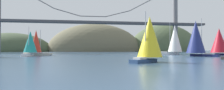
% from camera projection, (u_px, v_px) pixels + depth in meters
% --- Properties ---
extents(ground_plane, '(360.00, 360.00, 0.00)m').
position_uv_depth(ground_plane, '(159.00, 69.00, 24.37)').
color(ground_plane, '#2D4760').
extents(headland_right, '(56.69, 44.00, 42.60)m').
position_uv_depth(headland_right, '(164.00, 51.00, 167.63)').
color(headland_right, '#4C5B3D').
rests_on(headland_right, ground_plane).
extents(headland_left, '(57.27, 44.00, 26.63)m').
position_uv_depth(headland_left, '(11.00, 52.00, 147.95)').
color(headland_left, '#425138').
rests_on(headland_left, ground_plane).
extents(headland_center, '(71.49, 44.00, 41.79)m').
position_uv_depth(headland_center, '(95.00, 51.00, 158.22)').
color(headland_center, '#6B664C').
rests_on(headland_center, ground_plane).
extents(suspension_bridge, '(135.94, 6.00, 43.69)m').
position_uv_depth(suspension_bridge, '(93.00, 19.00, 118.25)').
color(suspension_bridge, slate).
rests_on(suspension_bridge, ground_plane).
extents(sailboat_white_mainsail, '(9.96, 7.39, 12.11)m').
position_uv_depth(sailboat_white_mainsail, '(174.00, 39.00, 79.15)').
color(sailboat_white_mainsail, white).
rests_on(sailboat_white_mainsail, ground_plane).
extents(sailboat_navy_sail, '(8.54, 9.49, 11.27)m').
position_uv_depth(sailboat_navy_sail, '(196.00, 37.00, 62.33)').
color(sailboat_navy_sail, '#191E4C').
rests_on(sailboat_navy_sail, ground_plane).
extents(sailboat_yellow_sail, '(7.36, 6.62, 8.66)m').
position_uv_depth(sailboat_yellow_sail, '(149.00, 38.00, 36.11)').
color(sailboat_yellow_sail, navy).
rests_on(sailboat_yellow_sail, ground_plane).
extents(sailboat_scarlet_sail, '(6.99, 3.75, 8.54)m').
position_uv_depth(sailboat_scarlet_sail, '(37.00, 42.00, 68.48)').
color(sailboat_scarlet_sail, '#B7B2A8').
rests_on(sailboat_scarlet_sail, ground_plane).
extents(sailboat_teal_sail, '(4.53, 6.98, 8.75)m').
position_uv_depth(sailboat_teal_sail, '(30.00, 43.00, 62.57)').
color(sailboat_teal_sail, white).
rests_on(sailboat_teal_sail, ground_plane).
extents(sailboat_crimson_sail, '(8.21, 9.57, 10.03)m').
position_uv_depth(sailboat_crimson_sail, '(219.00, 41.00, 71.33)').
color(sailboat_crimson_sail, '#191E4C').
rests_on(sailboat_crimson_sail, ground_plane).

